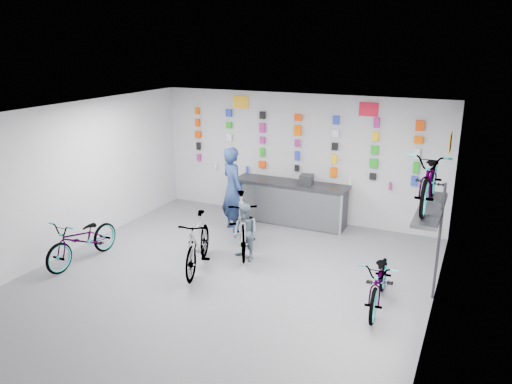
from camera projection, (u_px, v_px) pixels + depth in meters
The scene contains 21 objects.
floor at pixel (218, 287), 8.78m from camera, with size 8.00×8.00×0.00m, color #57575C.
ceiling at pixel (213, 116), 7.90m from camera, with size 8.00×8.00×0.00m, color white.
wall_back at pixel (298, 157), 11.81m from camera, with size 7.00×7.00×0.00m, color silver.
wall_front at pixel (15, 324), 4.86m from camera, with size 7.00×7.00×0.00m, color silver.
wall_left at pixel (59, 182), 9.74m from camera, with size 8.00×8.00×0.00m, color silver.
wall_right at pixel (436, 240), 6.93m from camera, with size 8.00×8.00×0.00m, color silver.
counter at pixel (290, 203), 11.71m from camera, with size 2.70×0.66×1.00m.
merch_wall at pixel (304, 145), 11.59m from camera, with size 5.57×0.08×1.56m.
wall_bracket at pixel (432, 214), 8.06m from camera, with size 0.39×1.90×2.00m.
sign_left at pixel (241, 102), 12.04m from camera, with size 0.42×0.02×0.30m, color yellow.
sign_right at pixel (369, 109), 10.80m from camera, with size 0.42×0.02×0.30m, color red.
sign_side at pixel (450, 143), 7.65m from camera, with size 0.02×0.40×0.30m, color yellow.
bike_left at pixel (83, 240), 9.64m from camera, with size 0.62×1.76×0.93m, color gray.
bike_center at pixel (198, 243), 9.30m from camera, with size 0.50×1.77×1.06m, color gray.
bike_right at pixel (380, 281), 8.02m from camera, with size 0.60×1.72×0.90m, color gray.
bike_service at pixel (242, 223), 10.13m from camera, with size 0.55×1.95×1.17m, color gray.
bike_wall at pixel (431, 178), 7.92m from camera, with size 0.63×1.80×0.95m, color gray.
clerk at pixel (233, 189), 11.16m from camera, with size 0.70×0.46×1.92m, color navy.
customer at pixel (245, 232), 9.70m from camera, with size 0.56×0.44×1.15m, color slate.
spare_wheel at pixel (236, 208), 11.94m from camera, with size 0.65×0.39×0.63m.
register at pixel (307, 179), 11.38m from camera, with size 0.28×0.30×0.22m, color black.
Camera 1 is at (3.93, -6.90, 4.16)m, focal length 35.00 mm.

